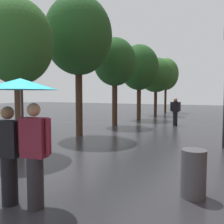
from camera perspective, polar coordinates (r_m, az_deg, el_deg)
name	(u,v)px	position (r m, az deg, el deg)	size (l,w,h in m)	color
ground_plane	(50,196)	(4.64, -14.82, -19.04)	(80.00, 80.00, 0.00)	#2D2D33
street_tree_0	(17,43)	(8.12, -21.88, 15.24)	(2.21, 2.21, 4.75)	#473323
street_tree_1	(78,36)	(10.79, -8.11, 17.64)	(2.91, 2.91, 6.05)	#473323
street_tree_2	(115,62)	(13.87, 0.66, 11.84)	(2.45, 2.45, 5.07)	#473323
street_tree_3	(139,68)	(17.58, 6.55, 10.56)	(2.83, 2.83, 5.42)	#473323
street_tree_4	(156,75)	(21.02, 10.52, 8.73)	(2.96, 2.96, 4.99)	#473323
street_tree_5	(166,74)	(24.71, 12.83, 8.86)	(2.51, 2.51, 5.47)	#473323
couple_under_umbrella	(21,120)	(4.05, -21.07, -1.87)	(1.18, 1.18, 2.08)	black
litter_bin	(193,173)	(4.58, 19.03, -13.79)	(0.44, 0.44, 0.85)	#4C4C51
pedestrian_walking_midground	(175,111)	(14.29, 15.02, 0.26)	(0.58, 0.38, 1.61)	black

